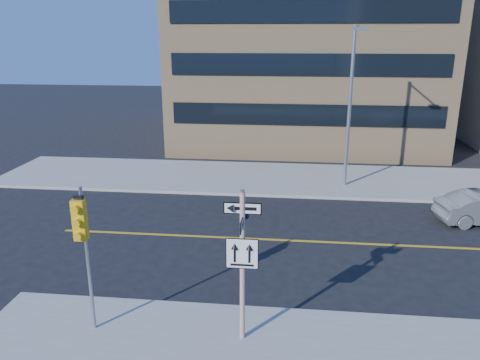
# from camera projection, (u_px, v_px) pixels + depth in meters

# --- Properties ---
(ground) EXTENTS (120.00, 120.00, 0.00)m
(ground) POSITION_uv_depth(u_px,v_px,m) (251.00, 292.00, 14.62)
(ground) COLOR black
(ground) RESTS_ON ground
(sign_pole) EXTENTS (0.92, 0.92, 4.06)m
(sign_pole) POSITION_uv_depth(u_px,v_px,m) (242.00, 258.00, 11.51)
(sign_pole) COLOR white
(sign_pole) RESTS_ON near_sidewalk
(traffic_signal) EXTENTS (0.32, 0.45, 4.00)m
(traffic_signal) POSITION_uv_depth(u_px,v_px,m) (82.00, 232.00, 11.60)
(traffic_signal) COLOR gray
(traffic_signal) RESTS_ON near_sidewalk
(streetlight_a) EXTENTS (0.55, 2.25, 8.00)m
(streetlight_a) POSITION_uv_depth(u_px,v_px,m) (351.00, 97.00, 23.00)
(streetlight_a) COLOR gray
(streetlight_a) RESTS_ON far_sidewalk
(building_brick) EXTENTS (18.00, 18.00, 18.00)m
(building_brick) POSITION_uv_depth(u_px,v_px,m) (306.00, 17.00, 35.46)
(building_brick) COLOR tan
(building_brick) RESTS_ON ground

